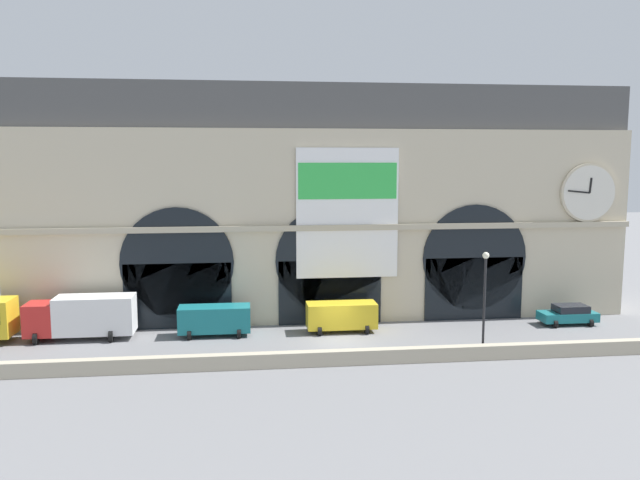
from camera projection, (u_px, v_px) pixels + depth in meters
ground_plane at (339, 342)px, 44.82m from camera, size 200.00×200.00×0.00m
quay_parapet_wall at (351, 357)px, 39.77m from camera, size 90.00×0.70×0.95m
station_building at (326, 205)px, 51.53m from camera, size 49.00×6.39×18.70m
box_truck_west at (82, 316)px, 45.27m from camera, size 7.50×2.91×3.12m
van_midwest at (215, 319)px, 46.20m from camera, size 5.20×2.48×2.20m
van_center at (341, 315)px, 47.27m from camera, size 5.20×2.48×2.20m
car_east at (568, 314)px, 49.38m from camera, size 4.40×2.22×1.55m
street_lamp_quayside at (485, 290)px, 41.12m from camera, size 0.44×0.44×6.90m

